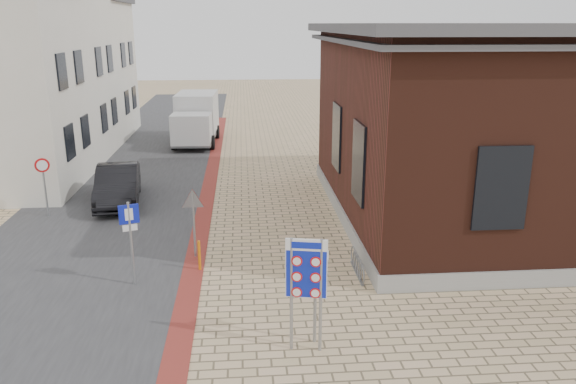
{
  "coord_description": "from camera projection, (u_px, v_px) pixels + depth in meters",
  "views": [
    {
      "loc": [
        -0.48,
        -12.13,
        6.79
      ],
      "look_at": [
        0.76,
        3.08,
        2.2
      ],
      "focal_mm": 35.0,
      "sensor_mm": 36.0,
      "label": 1
    }
  ],
  "objects": [
    {
      "name": "townhouse_mid",
      "position": [
        35.0,
        69.0,
        28.57
      ],
      "size": [
        7.4,
        6.4,
        9.1
      ],
      "color": "silver",
      "rests_on": "ground"
    },
    {
      "name": "yield_sign",
      "position": [
        193.0,
        207.0,
        16.57
      ],
      "size": [
        0.75,
        0.1,
        2.1
      ],
      "rotation": [
        0.0,
        0.0,
        0.05
      ],
      "color": "gray",
      "rests_on": "ground"
    },
    {
      "name": "bike_rack",
      "position": [
        357.0,
        265.0,
        15.8
      ],
      "size": [
        0.08,
        1.8,
        0.6
      ],
      "color": "slate",
      "rests_on": "ground"
    },
    {
      "name": "parking_sign",
      "position": [
        130.0,
        230.0,
        14.74
      ],
      "size": [
        0.5,
        0.2,
        2.35
      ],
      "rotation": [
        0.0,
        0.0,
        0.32
      ],
      "color": "gray",
      "rests_on": "ground"
    },
    {
      "name": "border_sign",
      "position": [
        306.0,
        272.0,
        11.67
      ],
      "size": [
        0.87,
        0.22,
        2.57
      ],
      "rotation": [
        0.0,
        0.0,
        -0.2
      ],
      "color": "gray",
      "rests_on": "ground"
    },
    {
      "name": "brick_building",
      "position": [
        510.0,
        120.0,
        19.94
      ],
      "size": [
        13.0,
        13.0,
        6.8
      ],
      "color": "gray",
      "rests_on": "ground"
    },
    {
      "name": "essen_sign",
      "position": [
        315.0,
        280.0,
        12.06
      ],
      "size": [
        0.58,
        0.27,
        2.27
      ],
      "rotation": [
        0.0,
        0.0,
        0.38
      ],
      "color": "gray",
      "rests_on": "ground"
    },
    {
      "name": "ground",
      "position": [
        267.0,
        316.0,
        13.57
      ],
      "size": [
        120.0,
        120.0,
        0.0
      ],
      "primitive_type": "plane",
      "color": "tan",
      "rests_on": "ground"
    },
    {
      "name": "bollard",
      "position": [
        199.0,
        256.0,
        15.97
      ],
      "size": [
        0.09,
        0.09,
        0.9
      ],
      "primitive_type": "cylinder",
      "rotation": [
        0.0,
        0.0,
        0.07
      ],
      "color": "orange",
      "rests_on": "ground"
    },
    {
      "name": "townhouse_far",
      "position": [
        70.0,
        68.0,
        34.42
      ],
      "size": [
        7.4,
        6.4,
        8.3
      ],
      "color": "silver",
      "rests_on": "ground"
    },
    {
      "name": "road_strip",
      "position": [
        141.0,
        168.0,
        27.45
      ],
      "size": [
        7.0,
        60.0,
        0.02
      ],
      "primitive_type": "cube",
      "color": "#38383A",
      "rests_on": "ground"
    },
    {
      "name": "speed_sign",
      "position": [
        44.0,
        178.0,
        20.19
      ],
      "size": [
        0.49,
        0.23,
        2.19
      ],
      "rotation": [
        0.0,
        0.0,
        0.4
      ],
      "color": "gray",
      "rests_on": "ground"
    },
    {
      "name": "sedan",
      "position": [
        118.0,
        185.0,
        21.97
      ],
      "size": [
        2.14,
        4.63,
        1.47
      ],
      "primitive_type": "imported",
      "rotation": [
        0.0,
        0.0,
        0.13
      ],
      "color": "black",
      "rests_on": "ground"
    },
    {
      "name": "curb_strip",
      "position": [
        207.0,
        196.0,
        22.95
      ],
      "size": [
        0.6,
        40.0,
        0.02
      ],
      "primitive_type": "cube",
      "color": "maroon",
      "rests_on": "ground"
    },
    {
      "name": "box_truck",
      "position": [
        196.0,
        118.0,
        32.71
      ],
      "size": [
        2.55,
        5.59,
        2.88
      ],
      "rotation": [
        0.0,
        0.0,
        -0.04
      ],
      "color": "slate",
      "rests_on": "ground"
    }
  ]
}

